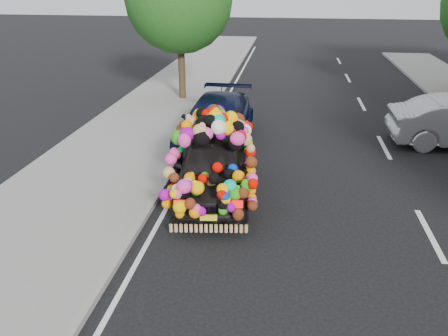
# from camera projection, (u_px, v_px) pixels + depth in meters

# --- Properties ---
(ground) EXTENTS (100.00, 100.00, 0.00)m
(ground) POSITION_uv_depth(u_px,v_px,m) (253.00, 221.00, 9.37)
(ground) COLOR black
(ground) RESTS_ON ground
(sidewalk) EXTENTS (4.00, 60.00, 0.12)m
(sidewalk) POSITION_uv_depth(u_px,v_px,m) (65.00, 205.00, 9.92)
(sidewalk) COLOR gray
(sidewalk) RESTS_ON ground
(kerb) EXTENTS (0.15, 60.00, 0.13)m
(kerb) POSITION_uv_depth(u_px,v_px,m) (148.00, 211.00, 9.65)
(kerb) COLOR gray
(kerb) RESTS_ON ground
(lane_markings) EXTENTS (6.00, 50.00, 0.01)m
(lane_markings) POSITION_uv_depth(u_px,v_px,m) (430.00, 234.00, 8.88)
(lane_markings) COLOR silver
(lane_markings) RESTS_ON ground
(plush_art_car) EXTENTS (2.55, 4.53, 2.05)m
(plush_art_car) POSITION_uv_depth(u_px,v_px,m) (213.00, 152.00, 10.24)
(plush_art_car) COLOR black
(plush_art_car) RESTS_ON ground
(navy_sedan) EXTENTS (2.07, 4.88, 1.40)m
(navy_sedan) POSITION_uv_depth(u_px,v_px,m) (216.00, 121.00, 13.50)
(navy_sedan) COLOR black
(navy_sedan) RESTS_ON ground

